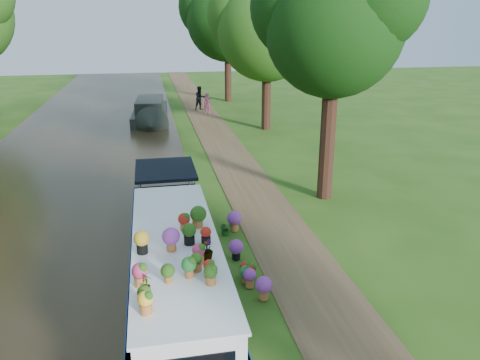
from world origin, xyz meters
name	(u,v)px	position (x,y,z in m)	size (l,w,h in m)	color
ground	(243,239)	(0.00, 0.00, 0.00)	(100.00, 100.00, 0.00)	#2A5114
canal_water	(40,257)	(-6.00, 0.00, 0.01)	(10.00, 100.00, 0.02)	black
towpath	(280,236)	(1.20, 0.00, 0.01)	(2.20, 100.00, 0.03)	brown
plant_boat	(178,281)	(-2.25, -3.51, 0.85)	(2.29, 13.52, 2.30)	white
tree_near_overhang	(334,17)	(3.79, 3.06, 6.60)	(5.52, 5.28, 8.99)	black
tree_near_mid	(267,21)	(4.48, 15.08, 6.44)	(6.90, 6.60, 9.40)	black
tree_near_far	(227,13)	(3.98, 26.09, 7.05)	(7.59, 7.26, 10.30)	black
second_boat	(150,112)	(-2.57, 19.05, 0.60)	(2.58, 7.76, 1.48)	black
pedestrian_pink	(207,104)	(1.54, 20.47, 0.80)	(0.56, 0.37, 1.54)	#F2637B
pedestrian_dark	(200,98)	(1.20, 22.22, 0.92)	(0.86, 0.67, 1.78)	black
verge_plant	(226,229)	(-0.49, 0.41, 0.22)	(0.40, 0.35, 0.45)	#1D591A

